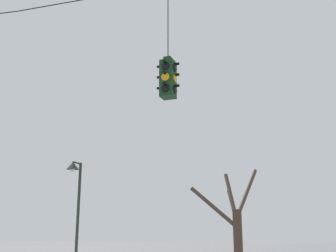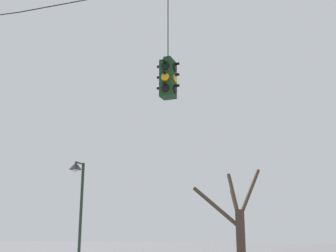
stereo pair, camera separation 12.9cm
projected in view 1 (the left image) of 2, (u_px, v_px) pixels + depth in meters
The scene contains 3 objects.
traffic_light_over_intersection at pixel (168, 78), 10.37m from camera, with size 0.58×0.58×3.24m.
street_lamp at pixel (75, 189), 17.32m from camera, with size 0.52×0.89×4.89m.
bare_tree at pixel (235, 226), 17.53m from camera, with size 2.66×1.95×4.81m.
Camera 1 is at (4.77, -9.35, 1.90)m, focal length 45.00 mm.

